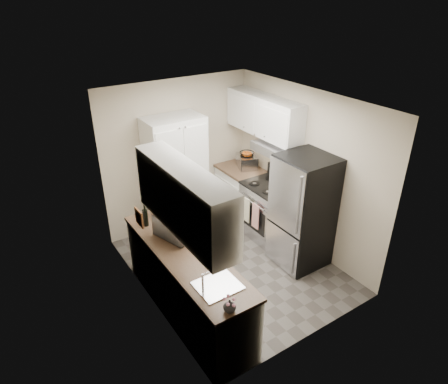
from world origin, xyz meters
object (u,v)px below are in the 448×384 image
object	(u,v)px
wine_bottle	(145,216)
microwave	(176,226)
refrigerator	(303,211)
pantry_cabinet	(176,178)
electric_range	(268,210)
toaster_oven	(247,162)

from	to	relation	value
wine_bottle	microwave	bearing A→B (deg)	-63.03
refrigerator	pantry_cabinet	bearing A→B (deg)	123.46
microwave	wine_bottle	size ratio (longest dim) A/B	1.77
electric_range	toaster_oven	size ratio (longest dim) A/B	2.96
electric_range	wine_bottle	distance (m)	2.19
electric_range	refrigerator	xyz separation A→B (m)	(-0.03, -0.80, 0.37)
electric_range	toaster_oven	xyz separation A→B (m)	(0.12, 0.78, 0.55)
pantry_cabinet	toaster_oven	xyz separation A→B (m)	(1.29, -0.15, 0.03)
toaster_oven	pantry_cabinet	bearing A→B (deg)	-165.61
pantry_cabinet	toaster_oven	distance (m)	1.30
electric_range	wine_bottle	world-z (taller)	wine_bottle
refrigerator	wine_bottle	size ratio (longest dim) A/B	5.88
wine_bottle	refrigerator	bearing A→B (deg)	-20.92
electric_range	microwave	world-z (taller)	microwave
refrigerator	wine_bottle	world-z (taller)	refrigerator
refrigerator	wine_bottle	distance (m)	2.23
pantry_cabinet	microwave	distance (m)	1.55
refrigerator	microwave	xyz separation A→B (m)	(-1.85, 0.35, 0.21)
pantry_cabinet	wine_bottle	distance (m)	1.32
electric_range	pantry_cabinet	bearing A→B (deg)	141.78
refrigerator	toaster_oven	distance (m)	1.59
electric_range	microwave	distance (m)	2.02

